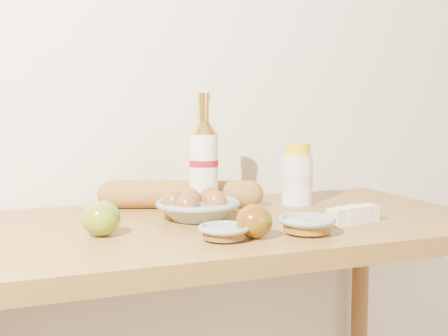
{
  "coord_description": "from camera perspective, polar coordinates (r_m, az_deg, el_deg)",
  "views": [
    {
      "loc": [
        -0.43,
        0.04,
        1.15
      ],
      "look_at": [
        0.0,
        1.15,
        1.02
      ],
      "focal_mm": 45.0,
      "sensor_mm": 36.0,
      "label": 1
    }
  ],
  "objects": [
    {
      "name": "cream_bottle",
      "position": [
        1.45,
        7.45,
        -0.82
      ],
      "size": [
        0.09,
        0.09,
        0.16
      ],
      "rotation": [
        0.0,
        0.0,
        -0.13
      ],
      "color": "silver",
      "rests_on": "table"
    },
    {
      "name": "baguette",
      "position": [
        1.39,
        -4.43,
        -2.68
      ],
      "size": [
        0.41,
        0.2,
        0.07
      ],
      "rotation": [
        0.0,
        0.0,
        -0.35
      ],
      "color": "#AA7834",
      "rests_on": "table"
    },
    {
      "name": "apple_yellowgreen",
      "position": [
        1.12,
        -12.38,
        -5.01
      ],
      "size": [
        0.09,
        0.09,
        0.07
      ],
      "rotation": [
        0.0,
        0.0,
        -0.21
      ],
      "color": "olive",
      "rests_on": "table"
    },
    {
      "name": "syrup_bowl",
      "position": [
        1.13,
        8.43,
        -5.73
      ],
      "size": [
        0.14,
        0.14,
        0.03
      ],
      "rotation": [
        0.0,
        0.0,
        -0.26
      ],
      "color": "gray",
      "rests_on": "table"
    },
    {
      "name": "bourbon_bottle",
      "position": [
        1.33,
        -2.07,
        0.42
      ],
      "size": [
        0.07,
        0.07,
        0.28
      ],
      "rotation": [
        0.0,
        0.0,
        -0.06
      ],
      "color": "#F1E3CC",
      "rests_on": "table"
    },
    {
      "name": "table",
      "position": [
        1.27,
        -0.49,
        -10.81
      ],
      "size": [
        1.2,
        0.6,
        0.9
      ],
      "color": "#A37734",
      "rests_on": "ground"
    },
    {
      "name": "apple_redgreen_right",
      "position": [
        1.08,
        3.08,
        -5.43
      ],
      "size": [
        0.09,
        0.09,
        0.07
      ],
      "rotation": [
        0.0,
        0.0,
        0.28
      ],
      "color": "#900F07",
      "rests_on": "table"
    },
    {
      "name": "sugar_bowl",
      "position": [
        1.06,
        0.01,
        -6.55
      ],
      "size": [
        0.12,
        0.12,
        0.03
      ],
      "rotation": [
        0.0,
        0.0,
        0.21
      ],
      "color": "gray",
      "rests_on": "table"
    },
    {
      "name": "back_wall",
      "position": [
        1.54,
        -4.92,
        11.82
      ],
      "size": [
        3.5,
        0.02,
        2.6
      ],
      "primitive_type": "cube",
      "color": "silver",
      "rests_on": "ground"
    },
    {
      "name": "egg_bowl",
      "position": [
        1.25,
        -2.75,
        -4.01
      ],
      "size": [
        0.22,
        0.22,
        0.07
      ],
      "rotation": [
        0.0,
        0.0,
        0.16
      ],
      "color": "gray",
      "rests_on": "table"
    },
    {
      "name": "butter_stick",
      "position": [
        1.25,
        12.98,
        -4.67
      ],
      "size": [
        0.13,
        0.06,
        0.04
      ],
      "rotation": [
        0.0,
        0.0,
        0.22
      ],
      "color": "beige",
      "rests_on": "table"
    }
  ]
}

